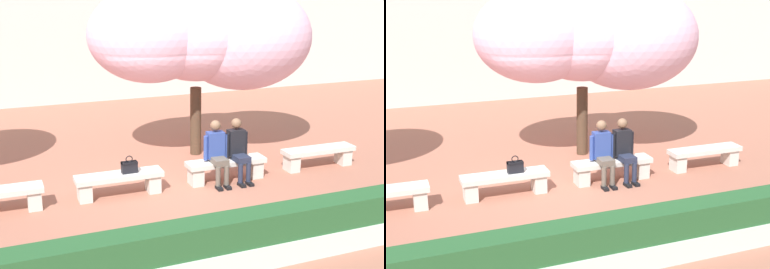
% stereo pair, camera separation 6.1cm
% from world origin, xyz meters
% --- Properties ---
extents(ground_plane, '(100.00, 100.00, 0.00)m').
position_xyz_m(ground_plane, '(0.00, 0.00, 0.00)').
color(ground_plane, '#9E604C').
extents(stone_bench_near_west, '(1.67, 0.45, 0.45)m').
position_xyz_m(stone_bench_near_west, '(-1.12, 0.00, 0.30)').
color(stone_bench_near_west, beige).
rests_on(stone_bench_near_west, ground).
extents(stone_bench_center, '(1.67, 0.45, 0.45)m').
position_xyz_m(stone_bench_center, '(1.12, 0.00, 0.30)').
color(stone_bench_center, beige).
rests_on(stone_bench_center, ground).
extents(stone_bench_near_east, '(1.67, 0.45, 0.45)m').
position_xyz_m(stone_bench_near_east, '(3.35, 0.00, 0.30)').
color(stone_bench_near_east, beige).
rests_on(stone_bench_near_east, ground).
extents(person_seated_left, '(0.51, 0.69, 1.29)m').
position_xyz_m(person_seated_left, '(0.88, -0.05, 0.70)').
color(person_seated_left, black).
rests_on(person_seated_left, ground).
extents(person_seated_right, '(0.51, 0.69, 1.29)m').
position_xyz_m(person_seated_right, '(1.35, -0.05, 0.70)').
color(person_seated_right, black).
rests_on(person_seated_right, ground).
extents(handbag, '(0.30, 0.15, 0.34)m').
position_xyz_m(handbag, '(-0.92, -0.03, 0.58)').
color(handbag, black).
rests_on(handbag, stone_bench_near_west).
extents(cherry_tree_main, '(5.12, 3.05, 3.92)m').
position_xyz_m(cherry_tree_main, '(1.39, 1.79, 2.77)').
color(cherry_tree_main, '#473323').
rests_on(cherry_tree_main, ground).
extents(planter_hedge_foreground, '(11.10, 0.50, 0.80)m').
position_xyz_m(planter_hedge_foreground, '(0.00, -3.22, 0.39)').
color(planter_hedge_foreground, beige).
rests_on(planter_hedge_foreground, ground).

